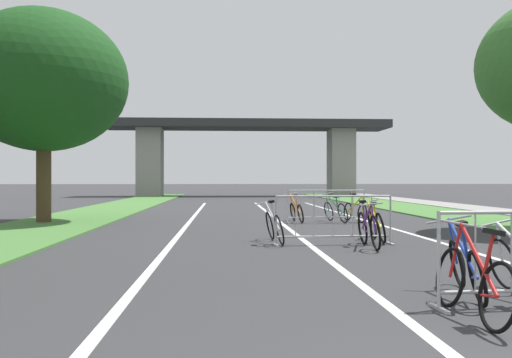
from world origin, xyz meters
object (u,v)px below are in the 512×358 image
at_px(tree_left_oak_near, 44,81).
at_px(bicycle_purple_7, 368,229).
at_px(crowd_barrier_third, 326,206).
at_px(bicycle_yellow_10, 376,225).
at_px(bicycle_red_2, 472,281).
at_px(crowd_barrier_second, 334,220).
at_px(bicycle_yellow_0, 355,211).
at_px(bicycle_silver_6, 274,226).
at_px(bicycle_orange_4, 296,211).
at_px(bicycle_blue_8, 466,267).
at_px(bicycle_green_3, 335,211).

relative_size(tree_left_oak_near, bicycle_purple_7, 3.84).
relative_size(crowd_barrier_third, bicycle_yellow_10, 1.54).
bearing_deg(bicycle_yellow_10, tree_left_oak_near, 153.60).
bearing_deg(crowd_barrier_third, bicycle_red_2, -93.69).
relative_size(crowd_barrier_second, bicycle_red_2, 1.53).
relative_size(bicycle_yellow_0, bicycle_red_2, 0.99).
bearing_deg(bicycle_silver_6, bicycle_orange_4, 71.67).
bearing_deg(crowd_barrier_second, bicycle_blue_8, -84.09).
relative_size(bicycle_green_3, bicycle_blue_8, 1.02).
distance_m(crowd_barrier_third, bicycle_green_3, 0.53).
bearing_deg(bicycle_purple_7, bicycle_yellow_10, -112.03).
relative_size(bicycle_green_3, bicycle_yellow_10, 1.03).
relative_size(bicycle_orange_4, bicycle_purple_7, 0.94).
distance_m(tree_left_oak_near, bicycle_orange_4, 8.98).
relative_size(crowd_barrier_third, bicycle_red_2, 1.54).
height_order(bicycle_yellow_0, bicycle_yellow_10, bicycle_yellow_10).
bearing_deg(tree_left_oak_near, crowd_barrier_third, -2.31).
bearing_deg(crowd_barrier_third, bicycle_green_3, 44.33).
bearing_deg(tree_left_oak_near, bicycle_yellow_10, -30.83).
bearing_deg(bicycle_silver_6, bicycle_blue_8, -78.31).
distance_m(tree_left_oak_near, crowd_barrier_third, 9.70).
bearing_deg(bicycle_purple_7, crowd_barrier_third, -91.55).
xyz_separation_m(tree_left_oak_near, crowd_barrier_third, (8.86, -0.36, -3.93)).
bearing_deg(bicycle_blue_8, crowd_barrier_second, 108.14).
relative_size(crowd_barrier_second, bicycle_silver_6, 1.46).
xyz_separation_m(tree_left_oak_near, crowd_barrier_second, (7.96, -5.97, -3.93)).
height_order(bicycle_green_3, bicycle_orange_4, bicycle_green_3).
relative_size(crowd_barrier_third, bicycle_yellow_0, 1.55).
bearing_deg(bicycle_orange_4, bicycle_purple_7, -91.20).
xyz_separation_m(bicycle_red_2, bicycle_orange_4, (-0.13, 12.17, -0.03)).
distance_m(crowd_barrier_third, bicycle_blue_8, 10.71).
relative_size(bicycle_yellow_0, bicycle_yellow_10, 0.99).
bearing_deg(bicycle_blue_8, bicycle_red_2, -98.86).
bearing_deg(bicycle_orange_4, bicycle_silver_6, -108.72).
relative_size(bicycle_green_3, bicycle_silver_6, 0.99).
relative_size(bicycle_yellow_0, bicycle_green_3, 0.96).
bearing_deg(bicycle_yellow_0, bicycle_purple_7, 66.27).
bearing_deg(bicycle_yellow_0, bicycle_silver_6, 48.41).
relative_size(crowd_barrier_second, bicycle_yellow_10, 1.53).
height_order(crowd_barrier_third, bicycle_blue_8, crowd_barrier_third).
height_order(bicycle_red_2, bicycle_orange_4, bicycle_red_2).
bearing_deg(bicycle_yellow_0, bicycle_orange_4, -13.18).
relative_size(bicycle_yellow_0, bicycle_purple_7, 0.94).
bearing_deg(crowd_barrier_second, crowd_barrier_third, 80.84).
xyz_separation_m(crowd_barrier_second, bicycle_silver_6, (-1.23, 0.44, -0.15)).
relative_size(bicycle_red_2, bicycle_silver_6, 0.95).
distance_m(bicycle_yellow_0, bicycle_blue_8, 11.26).
relative_size(bicycle_orange_4, bicycle_blue_8, 0.98).
distance_m(tree_left_oak_near, bicycle_yellow_10, 11.28).
relative_size(tree_left_oak_near, crowd_barrier_third, 2.64).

